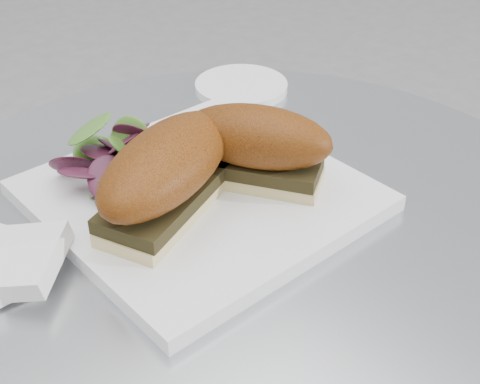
# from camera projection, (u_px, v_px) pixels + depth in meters

# --- Properties ---
(plate) EXTENTS (0.30, 0.30, 0.02)m
(plate) POSITION_uv_depth(u_px,v_px,m) (200.00, 195.00, 0.66)
(plate) COLOR white
(plate) RESTS_ON table
(sandwich_left) EXTENTS (0.20, 0.15, 0.08)m
(sandwich_left) POSITION_uv_depth(u_px,v_px,m) (167.00, 171.00, 0.60)
(sandwich_left) COLOR beige
(sandwich_left) RESTS_ON plate
(sandwich_right) EXTENTS (0.14, 0.16, 0.08)m
(sandwich_right) POSITION_uv_depth(u_px,v_px,m) (257.00, 145.00, 0.64)
(sandwich_right) COLOR beige
(sandwich_right) RESTS_ON plate
(salad) EXTENTS (0.12, 0.12, 0.05)m
(salad) POSITION_uv_depth(u_px,v_px,m) (131.00, 148.00, 0.67)
(salad) COLOR #52872C
(salad) RESTS_ON plate
(saucer) EXTENTS (0.12, 0.12, 0.01)m
(saucer) POSITION_uv_depth(u_px,v_px,m) (241.00, 86.00, 0.86)
(saucer) COLOR white
(saucer) RESTS_ON table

